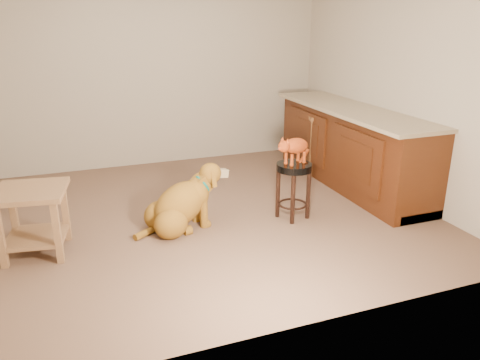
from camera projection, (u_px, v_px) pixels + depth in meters
name	position (u px, v px, depth m)	size (l,w,h in m)	color
floor	(203.00, 215.00, 4.85)	(4.50, 4.00, 0.01)	brown
room_shell	(199.00, 48.00, 4.30)	(4.54, 4.04, 2.62)	#9F9380
cabinet_run	(351.00, 149.00, 5.61)	(0.70, 2.56, 0.94)	#441E0C
padded_stool	(294.00, 180.00, 4.66)	(0.37, 0.37, 0.58)	black
wood_stool	(322.00, 143.00, 6.05)	(0.53, 0.53, 0.77)	brown
side_table	(33.00, 211.00, 3.96)	(0.65, 0.65, 0.59)	brown
golden_retriever	(181.00, 205.00, 4.46)	(1.01, 0.56, 0.65)	brown
tabby_kitten	(294.00, 147.00, 4.55)	(0.46, 0.30, 0.32)	maroon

